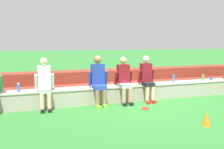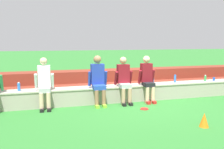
{
  "view_description": "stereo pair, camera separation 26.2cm",
  "coord_description": "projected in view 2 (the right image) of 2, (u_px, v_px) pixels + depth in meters",
  "views": [
    {
      "loc": [
        -2.93,
        -6.47,
        1.83
      ],
      "look_at": [
        -0.78,
        0.22,
        0.84
      ],
      "focal_mm": 38.22,
      "sensor_mm": 36.0,
      "label": 1
    },
    {
      "loc": [
        -2.68,
        -6.54,
        1.83
      ],
      "look_at": [
        -0.78,
        0.22,
        0.84
      ],
      "focal_mm": 38.22,
      "sensor_mm": 36.0,
      "label": 2
    }
  ],
  "objects": [
    {
      "name": "person_center",
      "position": [
        98.0,
        79.0,
        6.77
      ],
      "size": [
        0.55,
        0.6,
        1.42
      ],
      "color": "#996B4C",
      "rests_on": "ground"
    },
    {
      "name": "person_left_of_center",
      "position": [
        44.0,
        82.0,
        6.38
      ],
      "size": [
        0.51,
        0.56,
        1.39
      ],
      "color": "beige",
      "rests_on": "ground"
    },
    {
      "name": "stone_seating_wall",
      "position": [
        136.0,
        92.0,
        7.38
      ],
      "size": [
        9.24,
        0.48,
        0.49
      ],
      "color": "#A8A08E",
      "rests_on": "ground"
    },
    {
      "name": "ground_plane",
      "position": [
        139.0,
        102.0,
        7.21
      ],
      "size": [
        80.0,
        80.0,
        0.0
      ],
      "primitive_type": "plane",
      "color": "#2D752D"
    },
    {
      "name": "person_far_right",
      "position": [
        147.0,
        78.0,
        7.17
      ],
      "size": [
        0.51,
        0.57,
        1.38
      ],
      "color": "beige",
      "rests_on": "ground"
    },
    {
      "name": "plastic_cup_middle",
      "position": [
        214.0,
        79.0,
        8.05
      ],
      "size": [
        0.08,
        0.08,
        0.12
      ],
      "primitive_type": "cylinder",
      "color": "blue",
      "rests_on": "stone_seating_wall"
    },
    {
      "name": "water_bottle_near_right",
      "position": [
        205.0,
        78.0,
        8.0
      ],
      "size": [
        0.07,
        0.07,
        0.2
      ],
      "color": "green",
      "rests_on": "stone_seating_wall"
    },
    {
      "name": "water_bottle_mid_right",
      "position": [
        175.0,
        79.0,
        7.71
      ],
      "size": [
        0.07,
        0.07,
        0.26
      ],
      "color": "blue",
      "rests_on": "stone_seating_wall"
    },
    {
      "name": "sports_cone",
      "position": [
        204.0,
        120.0,
        5.09
      ],
      "size": [
        0.2,
        0.2,
        0.31
      ],
      "primitive_type": "cone",
      "color": "orange",
      "rests_on": "ground"
    },
    {
      "name": "person_right_of_center",
      "position": [
        124.0,
        79.0,
        6.97
      ],
      "size": [
        0.53,
        0.58,
        1.36
      ],
      "color": "tan",
      "rests_on": "ground"
    },
    {
      "name": "water_bottle_mid_left",
      "position": [
        19.0,
        87.0,
        6.41
      ],
      "size": [
        0.08,
        0.08,
        0.24
      ],
      "color": "blue",
      "rests_on": "stone_seating_wall"
    },
    {
      "name": "frisbee",
      "position": [
        144.0,
        109.0,
        6.43
      ],
      "size": [
        0.23,
        0.23,
        0.02
      ],
      "primitive_type": "cylinder",
      "color": "red",
      "rests_on": "ground"
    },
    {
      "name": "brick_bleachers",
      "position": [
        123.0,
        83.0,
        8.66
      ],
      "size": [
        12.63,
        1.46,
        0.79
      ],
      "color": "maroon",
      "rests_on": "ground"
    },
    {
      "name": "water_bottle_near_left",
      "position": [
        153.0,
        80.0,
        7.51
      ],
      "size": [
        0.06,
        0.06,
        0.27
      ],
      "color": "blue",
      "rests_on": "stone_seating_wall"
    }
  ]
}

